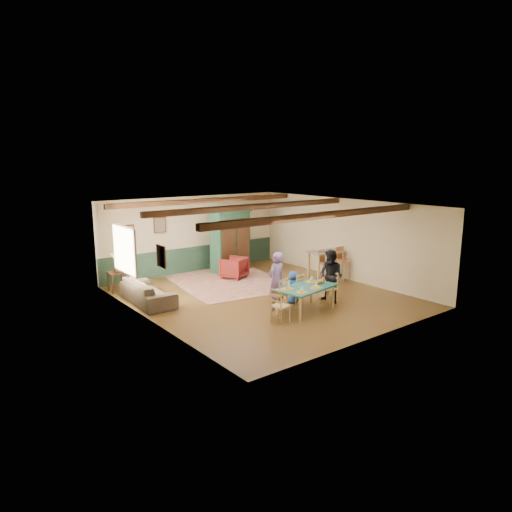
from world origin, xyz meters
TOP-DOWN VIEW (x-y plane):
  - floor at (0.00, 0.00)m, footprint 8.00×8.00m
  - wall_back at (0.00, 4.00)m, footprint 7.00×0.02m
  - wall_left at (-3.50, 0.00)m, footprint 0.02×8.00m
  - wall_right at (3.50, 0.00)m, footprint 0.02×8.00m
  - ceiling at (0.00, 0.00)m, footprint 7.00×8.00m
  - wainscot_back at (0.00, 3.98)m, footprint 6.95×0.03m
  - ceiling_beam_front at (0.00, -2.30)m, footprint 6.95×0.16m
  - ceiling_beam_mid at (0.00, 0.40)m, footprint 6.95×0.16m
  - ceiling_beam_back at (0.00, 3.00)m, footprint 6.95×0.16m
  - window_left at (-3.47, 1.70)m, footprint 0.06×1.60m
  - picture_left_wall at (-3.47, -0.60)m, footprint 0.04×0.42m
  - picture_back_a at (-1.30, 3.97)m, footprint 0.45×0.04m
  - picture_back_b at (-2.40, 3.97)m, footprint 0.38×0.04m
  - dining_table at (0.05, -1.77)m, footprint 1.76×1.17m
  - dining_chair_far_left at (-0.42, -1.19)m, footprint 0.44×0.46m
  - dining_chair_far_right at (0.30, -1.07)m, footprint 0.44×0.46m
  - dining_chair_end_left at (-0.99, -1.95)m, footprint 0.46×0.44m
  - dining_chair_end_right at (1.08, -1.60)m, footprint 0.46×0.44m
  - person_man at (-0.43, -1.12)m, footprint 0.63×0.47m
  - person_woman at (1.17, -1.58)m, footprint 0.68×0.81m
  - person_child at (0.28, -0.99)m, footprint 0.49×0.36m
  - cat at (0.55, -1.78)m, footprint 0.34×0.18m
  - place_setting_near_left at (-0.41, -2.08)m, footprint 0.40×0.33m
  - place_setting_near_center at (0.17, -1.98)m, footprint 0.40×0.33m
  - place_setting_far_left at (-0.49, -1.63)m, footprint 0.40×0.33m
  - place_setting_far_right at (0.50, -1.47)m, footprint 0.40×0.33m
  - area_rug at (0.19, 2.01)m, footprint 3.83×4.37m
  - armoire at (1.02, 3.18)m, footprint 1.65×0.84m
  - armchair at (0.57, 2.32)m, footprint 1.04×1.05m
  - sofa at (-2.92, 1.50)m, footprint 0.94×2.21m
  - end_table at (-3.19, 3.14)m, footprint 0.52×0.52m
  - table_lamp at (-3.19, 3.14)m, footprint 0.33×0.33m
  - counter_table at (2.86, 0.25)m, footprint 1.25×0.82m
  - bar_stool_left at (2.63, 0.07)m, footprint 0.39×0.42m
  - bar_stool_right at (3.25, -0.17)m, footprint 0.42×0.46m

SIDE VIEW (x-z plane):
  - floor at x=0.00m, z-range 0.00..0.00m
  - area_rug at x=0.19m, z-range 0.00..0.01m
  - end_table at x=-3.19m, z-range 0.00..0.62m
  - sofa at x=-2.92m, z-range 0.00..0.64m
  - dining_table at x=0.05m, z-range 0.00..0.68m
  - armchair at x=0.57m, z-range 0.00..0.72m
  - dining_chair_far_left at x=-0.42m, z-range 0.00..0.86m
  - dining_chair_far_right at x=0.30m, z-range 0.00..0.86m
  - dining_chair_end_left at x=-0.99m, z-range 0.00..0.86m
  - dining_chair_end_right at x=1.08m, z-range 0.00..0.86m
  - wainscot_back at x=0.00m, z-range 0.00..0.90m
  - person_child at x=0.28m, z-range 0.00..0.91m
  - counter_table at x=2.86m, z-range 0.00..0.98m
  - bar_stool_left at x=2.63m, z-range 0.00..1.03m
  - bar_stool_right at x=3.25m, z-range 0.00..1.12m
  - place_setting_near_left at x=-0.41m, z-range 0.68..0.79m
  - place_setting_near_center at x=0.17m, z-range 0.68..0.79m
  - place_setting_far_left at x=-0.49m, z-range 0.68..0.79m
  - place_setting_far_right at x=0.50m, z-range 0.68..0.79m
  - person_woman at x=1.17m, z-range 0.00..1.50m
  - cat at x=0.55m, z-range 0.68..0.85m
  - person_man at x=-0.43m, z-range 0.00..1.57m
  - table_lamp at x=-3.19m, z-range 0.62..1.18m
  - armoire at x=1.02m, z-range 0.00..2.23m
  - wall_back at x=0.00m, z-range 0.00..2.70m
  - wall_left at x=-3.50m, z-range 0.00..2.70m
  - wall_right at x=3.50m, z-range 0.00..2.70m
  - window_left at x=-3.47m, z-range 0.90..2.20m
  - picture_back_b at x=-2.40m, z-range 1.41..1.89m
  - picture_left_wall at x=-3.47m, z-range 1.49..2.01m
  - picture_back_a at x=-1.30m, z-range 1.52..2.08m
  - ceiling_beam_front at x=0.00m, z-range 2.53..2.69m
  - ceiling_beam_mid at x=0.00m, z-range 2.53..2.69m
  - ceiling_beam_back at x=0.00m, z-range 2.53..2.69m
  - ceiling at x=0.00m, z-range 2.69..2.71m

